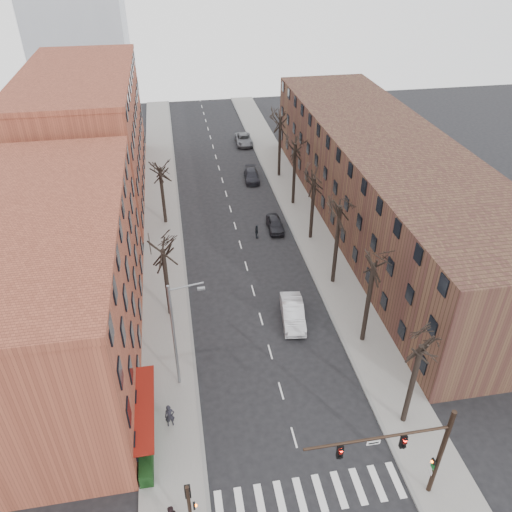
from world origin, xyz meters
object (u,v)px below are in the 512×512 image
pedestrian_a (170,416)px  parked_car_near (275,224)px  silver_sedan (293,313)px  parked_car_mid (252,176)px

pedestrian_a → parked_car_near: bearing=56.0°
silver_sedan → pedestrian_a: pedestrian_a is taller
silver_sedan → parked_car_mid: (1.20, 28.04, -0.19)m
parked_car_near → pedestrian_a: pedestrian_a is taller
pedestrian_a → silver_sedan: bearing=33.3°
parked_car_near → parked_car_mid: size_ratio=0.90×
parked_car_mid → pedestrian_a: bearing=-103.1°
silver_sedan → parked_car_mid: size_ratio=1.13×
parked_car_mid → pedestrian_a: (-11.75, -37.06, 0.39)m
parked_car_mid → parked_car_near: bearing=-83.6°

